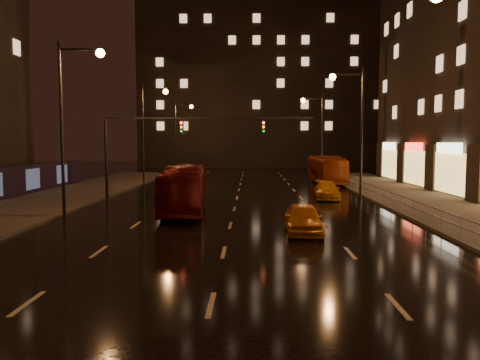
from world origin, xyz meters
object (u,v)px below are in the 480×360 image
(taxi_near, at_px, (303,219))
(taxi_far, at_px, (327,190))
(bus_red, at_px, (184,188))
(bus_curb, at_px, (326,170))

(taxi_near, height_order, taxi_far, taxi_near)
(bus_red, xyz_separation_m, bus_curb, (12.10, 19.72, 0.02))
(taxi_near, xyz_separation_m, taxi_far, (3.34, 13.63, -0.06))
(bus_curb, height_order, taxi_far, bus_curb)
(bus_curb, bearing_deg, taxi_near, -102.76)
(bus_curb, relative_size, taxi_near, 2.50)
(bus_red, distance_m, bus_curb, 23.14)
(taxi_far, bearing_deg, bus_curb, 85.84)
(bus_red, distance_m, taxi_near, 9.76)
(bus_red, distance_m, taxi_far, 12.05)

